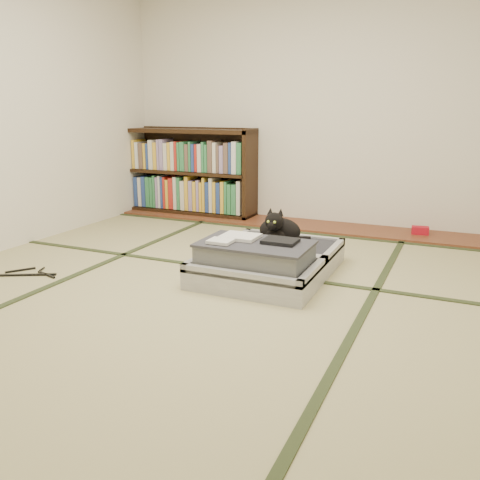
% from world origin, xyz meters
% --- Properties ---
extents(floor, '(4.50, 4.50, 0.00)m').
position_xyz_m(floor, '(0.00, 0.00, 0.00)').
color(floor, tan).
rests_on(floor, ground).
extents(wood_strip, '(4.00, 0.50, 0.02)m').
position_xyz_m(wood_strip, '(0.00, 2.00, 0.01)').
color(wood_strip, brown).
rests_on(wood_strip, ground).
extents(red_item, '(0.16, 0.11, 0.07)m').
position_xyz_m(red_item, '(1.12, 2.03, 0.06)').
color(red_item, '#AE0D1E').
rests_on(red_item, wood_strip).
extents(room_shell, '(4.50, 4.50, 4.50)m').
position_xyz_m(room_shell, '(0.00, 0.00, 1.46)').
color(room_shell, white).
rests_on(room_shell, ground).
extents(tatami_borders, '(4.00, 4.50, 0.01)m').
position_xyz_m(tatami_borders, '(0.00, 0.49, 0.00)').
color(tatami_borders, '#2D381E').
rests_on(tatami_borders, ground).
extents(bookcase, '(1.48, 0.34, 0.95)m').
position_xyz_m(bookcase, '(-1.32, 2.07, 0.45)').
color(bookcase, black).
rests_on(bookcase, wood_strip).
extents(suitcase, '(0.83, 1.10, 0.32)m').
position_xyz_m(suitcase, '(0.24, 0.38, 0.11)').
color(suitcase, '#B7B8BC').
rests_on(suitcase, floor).
extents(cat, '(0.37, 0.37, 0.30)m').
position_xyz_m(cat, '(0.22, 0.67, 0.27)').
color(cat, black).
rests_on(cat, suitcase).
extents(cable_coil, '(0.11, 0.11, 0.03)m').
position_xyz_m(cable_coil, '(0.41, 0.70, 0.17)').
color(cable_coil, white).
rests_on(cable_coil, suitcase).
extents(hanger, '(0.42, 0.28, 0.01)m').
position_xyz_m(hanger, '(-1.31, -0.28, 0.01)').
color(hanger, black).
rests_on(hanger, floor).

